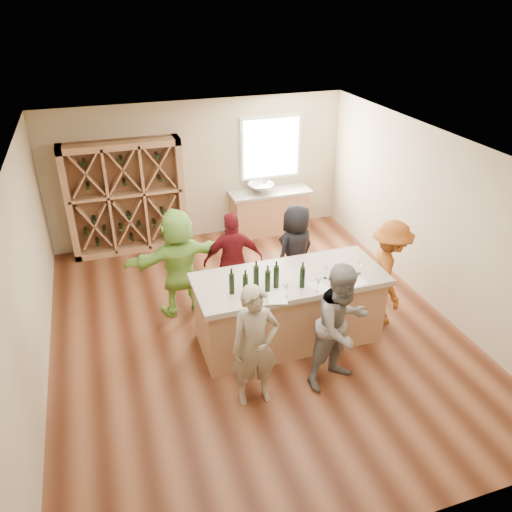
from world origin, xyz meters
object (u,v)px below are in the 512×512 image
object	(u,v)px
person_server	(388,273)
person_far_mid	(233,261)
person_near_right	(341,326)
wine_bottle_a	(232,284)
wine_bottle_c	(256,277)
wine_bottle_b	(245,285)
wine_bottle_f	(302,277)
person_far_left	(179,263)
wine_rack	(126,198)
wine_bottle_d	(268,281)
tasting_counter_base	(289,311)
person_far_right	(296,251)
sink	(261,188)
wine_bottle_e	(276,277)
person_near_left	(255,347)

from	to	relation	value
person_server	person_far_mid	distance (m)	2.41
person_near_right	person_server	distance (m)	1.69
wine_bottle_a	person_far_mid	xyz separation A→B (m)	(0.39, 1.31, -0.41)
wine_bottle_c	person_server	bearing A→B (deg)	2.96
wine_bottle_b	wine_bottle_f	size ratio (longest dim) A/B	0.98
person_far_left	person_near_right	bearing A→B (deg)	118.71
wine_rack	wine_bottle_d	xyz separation A→B (m)	(1.48, -3.92, 0.13)
tasting_counter_base	person_far_right	bearing A→B (deg)	63.93
sink	wine_bottle_a	bearing A→B (deg)	-114.18
wine_bottle_c	person_near_right	size ratio (longest dim) A/B	0.18
person_far_left	wine_bottle_f	xyz separation A→B (m)	(1.41, -1.54, 0.34)
wine_rack	person_server	distance (m)	5.09
wine_bottle_c	person_far_mid	bearing A→B (deg)	88.54
wine_bottle_e	person_server	xyz separation A→B (m)	(1.90, 0.20, -0.40)
wine_bottle_c	person_near_left	xyz separation A→B (m)	(-0.32, -0.92, -0.41)
person_near_left	sink	bearing A→B (deg)	72.05
wine_bottle_c	wine_bottle_d	size ratio (longest dim) A/B	1.04
person_near_right	person_far_mid	distance (m)	2.33
person_far_right	wine_bottle_e	bearing A→B (deg)	33.22
tasting_counter_base	person_server	world-z (taller)	person_server
wine_rack	wine_bottle_b	size ratio (longest dim) A/B	7.47
person_near_right	person_far_mid	bearing A→B (deg)	93.66
wine_rack	wine_bottle_a	xyz separation A→B (m)	(1.01, -3.83, 0.13)
wine_bottle_b	wine_bottle_a	bearing A→B (deg)	151.54
person_near_right	person_server	world-z (taller)	person_near_right
wine_bottle_d	person_near_left	distance (m)	0.97
wine_rack	wine_bottle_e	distance (m)	4.19
sink	person_near_right	xyz separation A→B (m)	(-0.50, -4.64, -0.13)
tasting_counter_base	wine_bottle_e	xyz separation A→B (m)	(-0.28, -0.19, 0.74)
sink	wine_bottle_c	bearing A→B (deg)	-109.76
wine_bottle_c	wine_bottle_d	world-z (taller)	wine_bottle_c
person_near_left	person_server	distance (m)	2.68
sink	person_far_left	distance (m)	3.20
wine_rack	wine_bottle_f	bearing A→B (deg)	-63.82
wine_bottle_d	person_far_mid	bearing A→B (deg)	93.27
wine_bottle_c	wine_bottle_e	world-z (taller)	wine_bottle_e
person_far_right	wine_bottle_d	bearing A→B (deg)	30.22
tasting_counter_base	person_far_left	size ratio (longest dim) A/B	1.47
person_near_left	wine_rack	bearing A→B (deg)	104.29
person_near_right	person_far_right	xyz separation A→B (m)	(0.28, 2.20, -0.07)
person_far_right	person_far_left	bearing A→B (deg)	-26.77
wine_bottle_a	person_near_right	bearing A→B (deg)	-36.48
wine_rack	person_far_right	xyz separation A→B (m)	(2.48, -2.51, -0.29)
sink	person_far_right	world-z (taller)	person_far_right
wine_bottle_d	person_far_left	world-z (taller)	person_far_left
tasting_counter_base	person_far_right	world-z (taller)	person_far_right
person_server	tasting_counter_base	bearing A→B (deg)	110.82
wine_bottle_c	wine_bottle_d	xyz separation A→B (m)	(0.11, -0.15, -0.01)
sink	person_near_right	size ratio (longest dim) A/B	0.31
person_far_left	wine_bottle_a	bearing A→B (deg)	101.12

